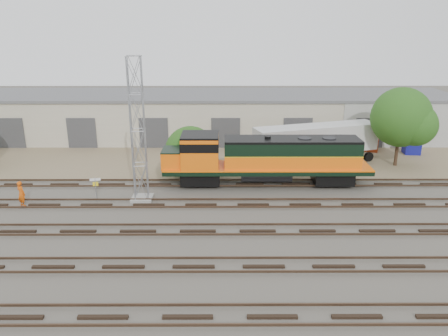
{
  "coord_description": "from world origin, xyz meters",
  "views": [
    {
      "loc": [
        1.66,
        -29.34,
        13.2
      ],
      "look_at": [
        1.77,
        4.0,
        2.2
      ],
      "focal_mm": 35.0,
      "sensor_mm": 36.0,
      "label": 1
    }
  ],
  "objects_px": {
    "locomotive": "(263,158)",
    "worker": "(21,194)",
    "signal_tower": "(138,133)",
    "semi_trailer": "(319,140)"
  },
  "relations": [
    {
      "from": "semi_trailer",
      "to": "locomotive",
      "type": "bearing_deg",
      "value": -151.69
    },
    {
      "from": "locomotive",
      "to": "semi_trailer",
      "type": "bearing_deg",
      "value": 45.88
    },
    {
      "from": "locomotive",
      "to": "signal_tower",
      "type": "bearing_deg",
      "value": -161.9
    },
    {
      "from": "locomotive",
      "to": "worker",
      "type": "xyz_separation_m",
      "value": [
        -18.74,
        -4.52,
        -1.42
      ]
    },
    {
      "from": "signal_tower",
      "to": "semi_trailer",
      "type": "height_order",
      "value": "signal_tower"
    },
    {
      "from": "worker",
      "to": "semi_trailer",
      "type": "xyz_separation_m",
      "value": [
        24.75,
        10.72,
        1.43
      ]
    },
    {
      "from": "locomotive",
      "to": "signal_tower",
      "type": "xyz_separation_m",
      "value": [
        -9.84,
        -3.22,
        2.96
      ]
    },
    {
      "from": "locomotive",
      "to": "worker",
      "type": "relative_size",
      "value": 8.81
    },
    {
      "from": "locomotive",
      "to": "signal_tower",
      "type": "relative_size",
      "value": 1.59
    },
    {
      "from": "semi_trailer",
      "to": "worker",
      "type": "bearing_deg",
      "value": -174.16
    }
  ]
}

